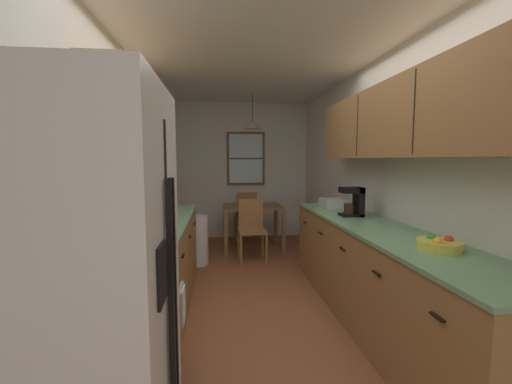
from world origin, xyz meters
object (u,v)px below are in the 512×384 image
at_px(dining_table, 253,213).
at_px(trash_bin, 197,240).
at_px(microwave_over_range, 95,128).
at_px(stove_range, 123,323).
at_px(dish_rack, 333,203).
at_px(fruit_bowl, 439,244).
at_px(refrigerator, 81,306).
at_px(dining_chair_far, 246,214).
at_px(coffee_maker, 354,201).
at_px(table_serving_bowl, 249,204).
at_px(storage_canister, 136,226).
at_px(dining_chair_near, 252,227).

relative_size(dining_table, trash_bin, 1.38).
xyz_separation_m(microwave_over_range, trash_bin, (0.41, 2.58, -1.32)).
bearing_deg(stove_range, dish_rack, 42.85).
height_order(fruit_bowl, dish_rack, dish_rack).
relative_size(refrigerator, fruit_bowl, 6.45).
distance_m(refrigerator, dining_chair_far, 4.72).
height_order(coffee_maker, fruit_bowl, coffee_maker).
bearing_deg(microwave_over_range, dining_chair_far, 72.73).
bearing_deg(refrigerator, table_serving_bowl, 75.08).
relative_size(stove_range, dish_rack, 3.24).
height_order(refrigerator, storage_canister, refrigerator).
bearing_deg(microwave_over_range, dining_chair_near, 66.23).
height_order(dining_chair_near, table_serving_bowl, dining_chair_near).
height_order(refrigerator, stove_range, refrigerator).
relative_size(dining_chair_far, storage_canister, 4.72).
xyz_separation_m(stove_range, trash_bin, (0.29, 2.58, -0.12)).
bearing_deg(trash_bin, dining_table, 39.85).
bearing_deg(coffee_maker, dish_rack, 88.50).
bearing_deg(stove_range, table_serving_bowl, 71.50).
bearing_deg(stove_range, trash_bin, 83.50).
bearing_deg(fruit_bowl, microwave_over_range, 177.57).
distance_m(microwave_over_range, trash_bin, 2.93).
distance_m(dining_chair_far, trash_bin, 1.55).
bearing_deg(dining_table, coffee_maker, -68.21).
bearing_deg(dining_table, fruit_bowl, -75.68).
height_order(refrigerator, trash_bin, refrigerator).
relative_size(trash_bin, fruit_bowl, 2.52).
bearing_deg(microwave_over_range, table_serving_bowl, 69.74).
xyz_separation_m(dining_chair_far, table_serving_bowl, (0.00, -0.61, 0.26)).
distance_m(fruit_bowl, table_serving_bowl, 3.51).
distance_m(dining_chair_far, storage_canister, 3.66).
xyz_separation_m(trash_bin, table_serving_bowl, (0.81, 0.71, 0.41)).
height_order(coffee_maker, table_serving_bowl, coffee_maker).
relative_size(microwave_over_range, trash_bin, 0.83).
bearing_deg(dining_chair_near, fruit_bowl, -71.37).
relative_size(dining_chair_near, dining_chair_far, 1.00).
bearing_deg(dish_rack, microwave_over_range, -138.71).
bearing_deg(refrigerator, microwave_over_range, 102.78).
relative_size(microwave_over_range, table_serving_bowl, 3.15).
distance_m(dining_chair_near, dining_chair_far, 1.18).
height_order(dining_chair_far, table_serving_bowl, dining_chair_far).
distance_m(stove_range, microwave_over_range, 1.20).
distance_m(coffee_maker, table_serving_bowl, 2.29).
height_order(dining_chair_far, storage_canister, storage_canister).
distance_m(storage_canister, table_serving_bowl, 3.07).
bearing_deg(dining_chair_near, coffee_maker, -58.67).
bearing_deg(dining_table, dining_chair_near, -97.52).
height_order(dining_table, trash_bin, dining_table).
xyz_separation_m(microwave_over_range, coffee_maker, (2.11, 1.21, -0.61)).
relative_size(microwave_over_range, coffee_maker, 1.93).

